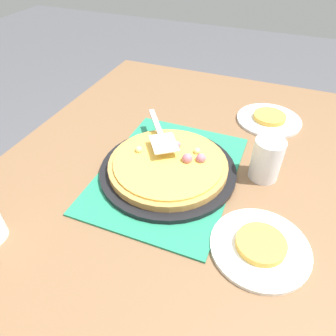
% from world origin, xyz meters
% --- Properties ---
extents(ground_plane, '(8.00, 8.00, 0.00)m').
position_xyz_m(ground_plane, '(0.00, 0.00, 0.00)').
color(ground_plane, '#4C4C51').
extents(dining_table, '(1.40, 1.00, 0.75)m').
position_xyz_m(dining_table, '(0.00, 0.00, 0.64)').
color(dining_table, brown).
rests_on(dining_table, ground_plane).
extents(placemat, '(0.48, 0.36, 0.01)m').
position_xyz_m(placemat, '(0.00, 0.00, 0.75)').
color(placemat, '#237F5B').
rests_on(placemat, dining_table).
extents(pizza_pan, '(0.38, 0.38, 0.01)m').
position_xyz_m(pizza_pan, '(0.00, 0.00, 0.76)').
color(pizza_pan, black).
rests_on(pizza_pan, placemat).
extents(pizza, '(0.33, 0.33, 0.05)m').
position_xyz_m(pizza, '(-0.00, 0.00, 0.78)').
color(pizza, '#B78442').
rests_on(pizza, pizza_pan).
extents(plate_near_left, '(0.22, 0.22, 0.01)m').
position_xyz_m(plate_near_left, '(0.16, 0.28, 0.76)').
color(plate_near_left, white).
rests_on(plate_near_left, dining_table).
extents(plate_far_right, '(0.22, 0.22, 0.01)m').
position_xyz_m(plate_far_right, '(-0.39, 0.23, 0.76)').
color(plate_far_right, white).
rests_on(plate_far_right, dining_table).
extents(served_slice_left, '(0.11, 0.11, 0.02)m').
position_xyz_m(served_slice_left, '(0.16, 0.28, 0.77)').
color(served_slice_left, gold).
rests_on(served_slice_left, plate_near_left).
extents(served_slice_right, '(0.11, 0.11, 0.02)m').
position_xyz_m(served_slice_right, '(-0.39, 0.23, 0.77)').
color(served_slice_right, gold).
rests_on(served_slice_right, plate_far_right).
extents(cup_far, '(0.08, 0.08, 0.12)m').
position_xyz_m(cup_far, '(-0.09, 0.25, 0.81)').
color(cup_far, white).
rests_on(cup_far, dining_table).
extents(pizza_server, '(0.21, 0.17, 0.01)m').
position_xyz_m(pizza_server, '(-0.08, -0.06, 0.82)').
color(pizza_server, silver).
rests_on(pizza_server, pizza).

